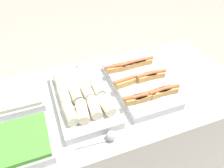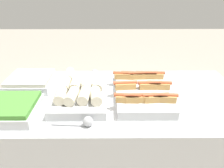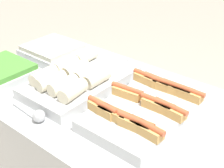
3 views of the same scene
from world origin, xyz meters
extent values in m
cube|color=silver|center=(0.14, 0.00, 0.88)|extent=(0.31, 0.53, 0.05)
cube|color=tan|center=(0.04, 0.15, 0.92)|extent=(0.13, 0.05, 0.04)
cylinder|color=#C15633|center=(0.04, 0.15, 0.94)|extent=(0.14, 0.03, 0.02)
cube|color=tan|center=(0.14, 0.15, 0.92)|extent=(0.13, 0.05, 0.04)
cylinder|color=#C15633|center=(0.14, 0.15, 0.94)|extent=(0.14, 0.03, 0.02)
cube|color=tan|center=(0.24, 0.15, 0.92)|extent=(0.12, 0.05, 0.04)
cylinder|color=#C15633|center=(0.24, 0.15, 0.94)|extent=(0.14, 0.02, 0.02)
cube|color=tan|center=(0.24, -0.15, 0.92)|extent=(0.13, 0.05, 0.04)
cylinder|color=#C15633|center=(0.24, -0.15, 0.94)|extent=(0.15, 0.03, 0.02)
cube|color=tan|center=(0.09, -0.15, 0.92)|extent=(0.13, 0.05, 0.04)
cylinder|color=#C15633|center=(0.09, -0.15, 0.94)|extent=(0.14, 0.03, 0.02)
cube|color=tan|center=(0.19, 0.00, 0.92)|extent=(0.13, 0.05, 0.04)
cylinder|color=#C15633|center=(0.19, 0.00, 0.94)|extent=(0.14, 0.03, 0.02)
cube|color=tan|center=(0.20, -0.15, 0.92)|extent=(0.13, 0.05, 0.04)
cylinder|color=#C15633|center=(0.20, -0.15, 0.94)|extent=(0.15, 0.03, 0.02)
cube|color=tan|center=(0.19, 0.15, 0.92)|extent=(0.12, 0.05, 0.04)
cylinder|color=#C15633|center=(0.19, 0.15, 0.94)|extent=(0.14, 0.02, 0.02)
cube|color=tan|center=(0.25, 0.00, 0.92)|extent=(0.13, 0.06, 0.04)
cylinder|color=#C15633|center=(0.25, 0.00, 0.94)|extent=(0.15, 0.03, 0.02)
cube|color=tan|center=(0.04, -0.15, 0.92)|extent=(0.13, 0.05, 0.04)
cylinder|color=#C15633|center=(0.04, -0.15, 0.94)|extent=(0.14, 0.03, 0.02)
cube|color=tan|center=(0.04, 0.00, 0.92)|extent=(0.13, 0.06, 0.04)
cylinder|color=#C15633|center=(0.04, 0.00, 0.94)|extent=(0.15, 0.04, 0.02)
cube|color=tan|center=(0.10, 0.15, 0.92)|extent=(0.13, 0.05, 0.04)
cylinder|color=#C15633|center=(0.10, 0.15, 0.94)|extent=(0.14, 0.03, 0.02)
cube|color=silver|center=(-0.22, 0.00, 0.88)|extent=(0.31, 0.54, 0.05)
cylinder|color=beige|center=(-0.32, 0.00, 0.93)|extent=(0.06, 0.13, 0.06)
cylinder|color=beige|center=(-0.19, 0.00, 0.93)|extent=(0.06, 0.13, 0.06)
cylinder|color=beige|center=(-0.19, -0.14, 0.93)|extent=(0.07, 0.13, 0.06)
cylinder|color=beige|center=(-0.32, 0.14, 0.93)|extent=(0.06, 0.13, 0.06)
cylinder|color=beige|center=(-0.26, 0.00, 0.93)|extent=(0.06, 0.13, 0.06)
cylinder|color=beige|center=(-0.32, -0.14, 0.93)|extent=(0.07, 0.13, 0.06)
cylinder|color=beige|center=(-0.12, 0.00, 0.93)|extent=(0.06, 0.13, 0.06)
cylinder|color=beige|center=(-0.26, -0.15, 0.93)|extent=(0.07, 0.14, 0.06)
cylinder|color=beige|center=(-0.13, -0.14, 0.93)|extent=(0.07, 0.14, 0.06)
cube|color=silver|center=(-0.57, -0.20, 0.88)|extent=(0.29, 0.28, 0.05)
cube|color=silver|center=(-0.57, 0.13, 0.88)|extent=(0.29, 0.28, 0.05)
cube|color=silver|center=(-0.57, 0.13, 0.92)|extent=(0.27, 0.26, 0.02)
cylinder|color=#B2B5BA|center=(-0.25, -0.30, 0.86)|extent=(0.18, 0.02, 0.01)
sphere|color=#B2B5BA|center=(-0.16, -0.30, 0.88)|extent=(0.05, 0.05, 0.05)
cylinder|color=#B2B5BA|center=(-0.25, 0.30, 0.86)|extent=(0.17, 0.01, 0.01)
sphere|color=#B2B5BA|center=(-0.16, 0.30, 0.88)|extent=(0.05, 0.05, 0.05)
camera|label=1|loc=(-0.38, -0.90, 1.77)|focal=35.00mm
camera|label=2|loc=(-0.04, -1.17, 1.51)|focal=35.00mm
camera|label=3|loc=(0.69, -0.88, 1.59)|focal=50.00mm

